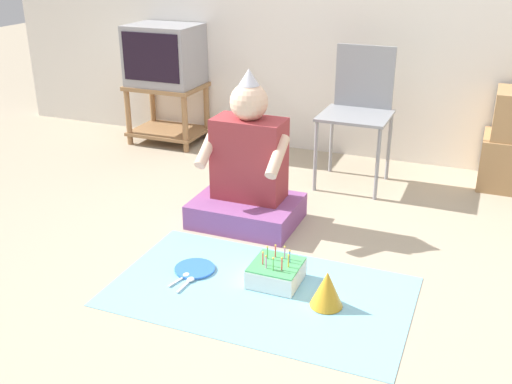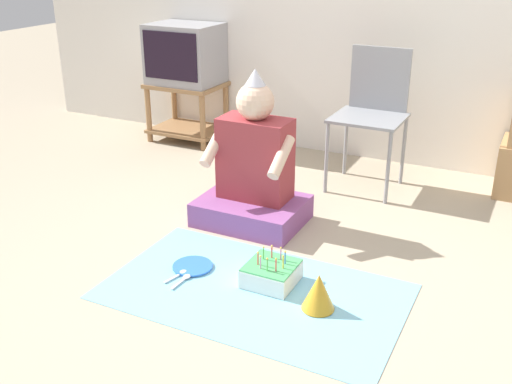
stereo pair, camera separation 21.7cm
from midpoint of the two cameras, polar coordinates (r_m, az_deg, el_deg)
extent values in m
plane|color=tan|center=(2.76, 5.55, -10.39)|extent=(16.00, 16.00, 0.00)
cube|color=#997047|center=(4.82, -5.35, 10.12)|extent=(0.57, 0.43, 0.03)
cube|color=#997047|center=(4.91, -5.19, 5.95)|extent=(0.57, 0.43, 0.02)
cylinder|color=#997047|center=(4.86, -8.95, 7.40)|extent=(0.04, 0.04, 0.46)
cylinder|color=#997047|center=(4.59, -3.75, 6.73)|extent=(0.04, 0.04, 0.46)
cylinder|color=#997047|center=(5.15, -6.60, 8.42)|extent=(0.04, 0.04, 0.46)
cylinder|color=#997047|center=(4.90, -1.59, 7.82)|extent=(0.04, 0.04, 0.46)
cube|color=#99999E|center=(4.77, -5.43, 12.96)|extent=(0.53, 0.41, 0.45)
cube|color=black|center=(4.60, -6.84, 12.71)|extent=(0.47, 0.01, 0.35)
cube|color=gray|center=(3.88, 12.26, 6.88)|extent=(0.44, 0.42, 0.02)
cube|color=gray|center=(4.01, 13.27, 10.39)|extent=(0.38, 0.02, 0.41)
cylinder|color=gray|center=(3.83, 8.36, 3.25)|extent=(0.02, 0.02, 0.47)
cylinder|color=gray|center=(3.73, 14.12, 2.25)|extent=(0.02, 0.02, 0.47)
cylinder|color=gray|center=(4.17, 10.04, 4.77)|extent=(0.02, 0.02, 0.47)
cylinder|color=gray|center=(4.08, 15.37, 3.88)|extent=(0.02, 0.02, 0.47)
cube|color=#8C4C8C|center=(3.44, 1.40, -1.81)|extent=(0.59, 0.45, 0.14)
cube|color=#993338|center=(3.37, 1.77, 3.16)|extent=(0.40, 0.22, 0.47)
sphere|color=beige|center=(3.27, 1.84, 8.57)|extent=(0.21, 0.21, 0.21)
cone|color=silver|center=(3.24, 1.87, 10.88)|extent=(0.12, 0.12, 0.09)
cylinder|color=beige|center=(3.34, -2.19, 4.37)|extent=(0.06, 0.25, 0.20)
cylinder|color=beige|center=(3.17, 4.38, 3.30)|extent=(0.06, 0.25, 0.20)
cube|color=#7FC6E0|center=(2.81, 2.01, -9.51)|extent=(1.38, 0.81, 0.01)
cube|color=white|center=(2.86, 3.67, -7.84)|extent=(0.23, 0.23, 0.09)
cube|color=#4CB266|center=(2.84, 3.69, -7.00)|extent=(0.23, 0.23, 0.01)
cylinder|color=yellow|center=(2.79, 4.84, -6.85)|extent=(0.01, 0.01, 0.07)
sphere|color=#FFCC4C|center=(2.78, 4.87, -6.15)|extent=(0.01, 0.01, 0.01)
cylinder|color=#4C7FE5|center=(2.83, 4.99, -6.43)|extent=(0.01, 0.01, 0.07)
sphere|color=#FFCC4C|center=(2.81, 5.02, -5.74)|extent=(0.01, 0.01, 0.01)
cylinder|color=#E58CCC|center=(2.86, 4.56, -6.04)|extent=(0.01, 0.01, 0.07)
sphere|color=#FFCC4C|center=(2.85, 4.58, -5.36)|extent=(0.01, 0.01, 0.01)
cylinder|color=#EA4C4C|center=(2.88, 3.69, -5.87)|extent=(0.01, 0.01, 0.07)
sphere|color=#FFCC4C|center=(2.86, 3.71, -5.19)|extent=(0.01, 0.01, 0.01)
cylinder|color=#66C666|center=(2.86, 2.90, -5.99)|extent=(0.01, 0.01, 0.07)
sphere|color=#FFCC4C|center=(2.85, 2.91, -5.31)|extent=(0.01, 0.01, 0.01)
cylinder|color=#EA4C4C|center=(2.82, 2.41, -6.52)|extent=(0.01, 0.01, 0.07)
sphere|color=#FFCC4C|center=(2.80, 2.42, -5.83)|extent=(0.01, 0.01, 0.01)
cylinder|color=#E58CCC|center=(2.79, 2.68, -6.88)|extent=(0.01, 0.01, 0.07)
sphere|color=#FFCC4C|center=(2.77, 2.69, -6.18)|extent=(0.01, 0.01, 0.01)
cylinder|color=#66C666|center=(2.77, 3.34, -7.11)|extent=(0.01, 0.01, 0.07)
sphere|color=#FFCC4C|center=(2.75, 3.36, -6.41)|extent=(0.01, 0.01, 0.01)
cylinder|color=#EA4C4C|center=(2.77, 4.17, -7.11)|extent=(0.01, 0.01, 0.07)
sphere|color=#FFCC4C|center=(2.75, 4.20, -6.42)|extent=(0.01, 0.01, 0.01)
cone|color=gold|center=(2.68, 8.32, -9.43)|extent=(0.15, 0.15, 0.17)
cylinder|color=blue|center=(3.00, -3.99, -7.10)|extent=(0.20, 0.20, 0.01)
ellipsoid|color=white|center=(2.95, -4.86, -7.65)|extent=(0.04, 0.05, 0.01)
cube|color=white|center=(2.91, -5.84, -8.23)|extent=(0.03, 0.10, 0.01)
ellipsoid|color=white|center=(2.92, -4.48, -8.08)|extent=(0.04, 0.05, 0.01)
cube|color=white|center=(2.87, -5.26, -8.76)|extent=(0.01, 0.10, 0.01)
camera|label=1|loc=(0.11, -87.91, 0.88)|focal=42.00mm
camera|label=2|loc=(0.11, 92.09, -0.88)|focal=42.00mm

